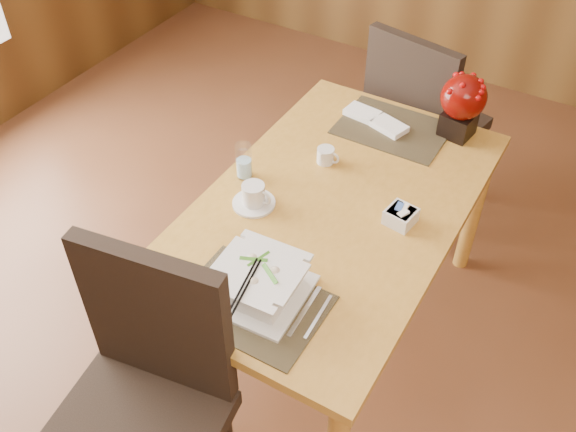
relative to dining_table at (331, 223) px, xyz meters
The scene contains 13 objects.
dining_table is the anchor object (origin of this frame).
placemat_near 0.56m from the dining_table, 90.00° to the right, with size 0.45×0.33×0.01m, color black.
placemat_far 0.56m from the dining_table, 90.00° to the left, with size 0.45×0.33×0.01m, color black.
soup_setting 0.53m from the dining_table, 90.45° to the right, with size 0.31×0.31×0.12m.
coffee_cup 0.32m from the dining_table, 149.43° to the right, with size 0.16×0.16×0.09m.
water_glass 0.41m from the dining_table, behind, with size 0.06×0.06×0.15m, color white.
creamer_jug 0.28m from the dining_table, 124.25° to the left, with size 0.09×0.09×0.06m, color silver, non-canonical shape.
sugar_caddy 0.28m from the dining_table, ahead, with size 0.10×0.10×0.06m, color silver.
berry_decor 0.74m from the dining_table, 69.52° to the left, with size 0.19×0.19×0.27m.
napkins_far 0.57m from the dining_table, 97.43° to the left, with size 0.29×0.10×0.03m, color white, non-canonical shape.
bread_plate 0.75m from the dining_table, 120.03° to the right, with size 0.14×0.14×0.01m, color silver.
near_chair 0.93m from the dining_table, 100.39° to the right, with size 0.57×0.58×1.09m.
far_chair 0.95m from the dining_table, 91.09° to the left, with size 0.56×0.57×1.03m.
Camera 1 is at (0.75, -1.00, 2.33)m, focal length 40.00 mm.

